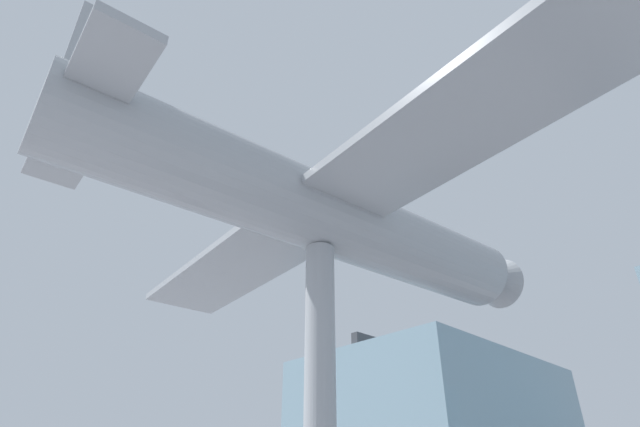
% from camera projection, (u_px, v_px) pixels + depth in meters
% --- Properties ---
extents(support_pylon_central, '(0.59, 0.59, 6.54)m').
position_uv_depth(support_pylon_central, '(320.00, 413.00, 8.92)').
color(support_pylon_central, '#999EA3').
rests_on(support_pylon_central, ground_plane).
extents(suspended_airplane, '(14.93, 12.83, 3.41)m').
position_uv_depth(suspended_airplane, '(325.00, 215.00, 11.07)').
color(suspended_airplane, '#93999E').
rests_on(suspended_airplane, support_pylon_central).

